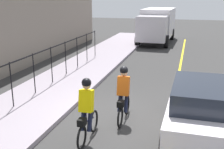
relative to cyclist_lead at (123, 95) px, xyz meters
The scene contains 9 objects.
ground_plane 0.98m from the cyclist_lead, 20.97° to the left, with size 80.00×80.00×0.00m, color #343332.
lane_line_centre 1.76m from the cyclist_lead, 76.88° to the right, with size 36.00×0.12×0.01m, color yellow.
sidewalk 3.64m from the cyclist_lead, 84.46° to the left, with size 40.00×3.20×0.15m, color gray.
iron_fence 4.17m from the cyclist_lead, 71.15° to the left, with size 14.97×0.04×1.60m.
cyclist_lead is the anchor object (origin of this frame).
cyclist_follow 1.66m from the cyclist_lead, 156.45° to the left, with size 1.71×0.37×1.83m.
patrol_sedan 2.35m from the cyclist_lead, 95.65° to the right, with size 4.42×1.97×1.58m.
box_truck_background 16.26m from the cyclist_lead, ahead, with size 6.78×2.70×2.78m.
traffic_cone_near 2.20m from the cyclist_lead, 57.35° to the left, with size 0.36×0.36×0.54m, color #F75A10.
Camera 1 is at (-8.58, -2.03, 3.95)m, focal length 45.67 mm.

